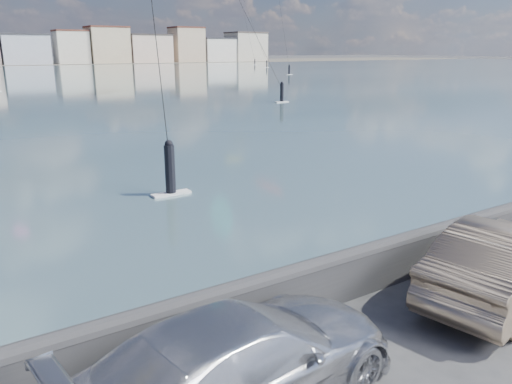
{
  "coord_description": "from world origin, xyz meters",
  "views": [
    {
      "loc": [
        -4.32,
        -4.2,
        5.0
      ],
      "look_at": [
        1.0,
        4.0,
        2.2
      ],
      "focal_mm": 35.0,
      "sensor_mm": 36.0,
      "label": 1
    }
  ],
  "objects": [
    {
      "name": "car_silver",
      "position": [
        -1.16,
        1.06,
        0.76
      ],
      "size": [
        5.43,
        2.75,
        1.51
      ],
      "primitive_type": "imported",
      "rotation": [
        0.0,
        0.0,
        1.7
      ],
      "color": "silver",
      "rests_on": "ground"
    },
    {
      "name": "seawall",
      "position": [
        0.0,
        2.7,
        0.58
      ],
      "size": [
        400.0,
        0.36,
        1.08
      ],
      "color": "#28282B",
      "rests_on": "ground"
    },
    {
      "name": "car_champagne",
      "position": [
        5.16,
        0.95,
        0.81
      ],
      "size": [
        5.19,
        2.71,
        1.63
      ],
      "primitive_type": "imported",
      "rotation": [
        0.0,
        0.0,
        1.78
      ],
      "color": "tan",
      "rests_on": "ground"
    }
  ]
}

